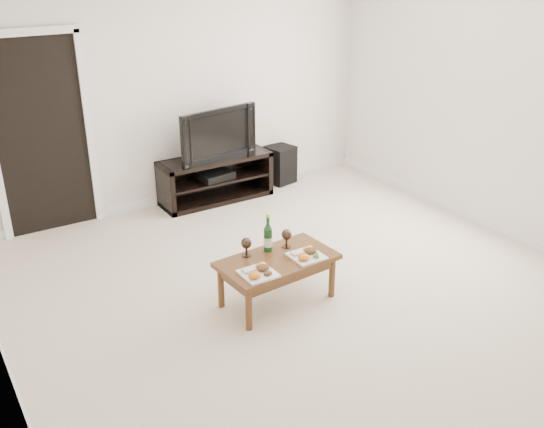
{
  "coord_description": "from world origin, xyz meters",
  "views": [
    {
      "loc": [
        -2.77,
        -3.66,
        2.85
      ],
      "look_at": [
        -0.18,
        0.43,
        0.7
      ],
      "focal_mm": 40.0,
      "sensor_mm": 36.0,
      "label": 1
    }
  ],
  "objects_px": {
    "media_console": "(216,179)",
    "coffee_table": "(277,280)",
    "subwoofer": "(280,164)",
    "television": "(214,132)"
  },
  "relations": [
    {
      "from": "television",
      "to": "subwoofer",
      "type": "distance_m",
      "value": 1.17
    },
    {
      "from": "television",
      "to": "subwoofer",
      "type": "height_order",
      "value": "television"
    },
    {
      "from": "subwoofer",
      "to": "television",
      "type": "bearing_deg",
      "value": 173.36
    },
    {
      "from": "subwoofer",
      "to": "coffee_table",
      "type": "height_order",
      "value": "subwoofer"
    },
    {
      "from": "media_console",
      "to": "television",
      "type": "relative_size",
      "value": 1.3
    },
    {
      "from": "coffee_table",
      "to": "subwoofer",
      "type": "bearing_deg",
      "value": 56.58
    },
    {
      "from": "subwoofer",
      "to": "coffee_table",
      "type": "xyz_separation_m",
      "value": [
        -1.61,
        -2.44,
        -0.03
      ]
    },
    {
      "from": "coffee_table",
      "to": "media_console",
      "type": "bearing_deg",
      "value": 75.11
    },
    {
      "from": "media_console",
      "to": "coffee_table",
      "type": "bearing_deg",
      "value": -104.89
    },
    {
      "from": "subwoofer",
      "to": "media_console",
      "type": "bearing_deg",
      "value": 173.36
    }
  ]
}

